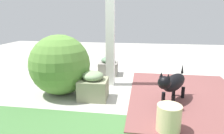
{
  "coord_description": "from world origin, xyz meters",
  "views": [
    {
      "loc": [
        -0.2,
        3.38,
        1.26
      ],
      "look_at": [
        0.33,
        -0.04,
        0.37
      ],
      "focal_mm": 32.38,
      "sensor_mm": 36.0,
      "label": 1
    }
  ],
  "objects_px": {
    "porch_pillar": "(110,26)",
    "ceramic_urn": "(169,119)",
    "round_shrub": "(60,65)",
    "terracotta_pot_tall": "(81,63)",
    "terracotta_pot_broad": "(58,63)",
    "stone_planter_mid": "(93,86)",
    "dog": "(173,83)",
    "stone_planter_nearest": "(108,67)"
  },
  "relations": [
    {
      "from": "porch_pillar",
      "to": "stone_planter_nearest",
      "type": "xyz_separation_m",
      "value": [
        0.15,
        -0.64,
        -0.9
      ]
    },
    {
      "from": "porch_pillar",
      "to": "stone_planter_nearest",
      "type": "height_order",
      "value": "porch_pillar"
    },
    {
      "from": "porch_pillar",
      "to": "terracotta_pot_tall",
      "type": "distance_m",
      "value": 1.44
    },
    {
      "from": "terracotta_pot_broad",
      "to": "ceramic_urn",
      "type": "height_order",
      "value": "terracotta_pot_broad"
    },
    {
      "from": "porch_pillar",
      "to": "stone_planter_mid",
      "type": "bearing_deg",
      "value": 77.55
    },
    {
      "from": "round_shrub",
      "to": "ceramic_urn",
      "type": "bearing_deg",
      "value": 150.48
    },
    {
      "from": "terracotta_pot_tall",
      "to": "round_shrub",
      "type": "bearing_deg",
      "value": 93.01
    },
    {
      "from": "stone_planter_mid",
      "to": "dog",
      "type": "bearing_deg",
      "value": -179.07
    },
    {
      "from": "terracotta_pot_broad",
      "to": "ceramic_urn",
      "type": "xyz_separation_m",
      "value": [
        -2.15,
        2.02,
        -0.08
      ]
    },
    {
      "from": "round_shrub",
      "to": "terracotta_pot_broad",
      "type": "bearing_deg",
      "value": -64.69
    },
    {
      "from": "terracotta_pot_broad",
      "to": "terracotta_pot_tall",
      "type": "xyz_separation_m",
      "value": [
        -0.45,
        -0.25,
        -0.04
      ]
    },
    {
      "from": "terracotta_pot_tall",
      "to": "ceramic_urn",
      "type": "distance_m",
      "value": 2.84
    },
    {
      "from": "dog",
      "to": "terracotta_pot_tall",
      "type": "bearing_deg",
      "value": -38.8
    },
    {
      "from": "porch_pillar",
      "to": "ceramic_urn",
      "type": "xyz_separation_m",
      "value": [
        -0.89,
        1.47,
        -0.92
      ]
    },
    {
      "from": "dog",
      "to": "porch_pillar",
      "type": "bearing_deg",
      "value": -33.33
    },
    {
      "from": "dog",
      "to": "ceramic_urn",
      "type": "bearing_deg",
      "value": 80.03
    },
    {
      "from": "terracotta_pot_tall",
      "to": "dog",
      "type": "height_order",
      "value": "terracotta_pot_tall"
    },
    {
      "from": "porch_pillar",
      "to": "ceramic_urn",
      "type": "relative_size",
      "value": 6.79
    },
    {
      "from": "stone_planter_mid",
      "to": "dog",
      "type": "height_order",
      "value": "dog"
    },
    {
      "from": "ceramic_urn",
      "to": "stone_planter_nearest",
      "type": "bearing_deg",
      "value": -63.69
    },
    {
      "from": "stone_planter_mid",
      "to": "ceramic_urn",
      "type": "xyz_separation_m",
      "value": [
        -1.05,
        0.78,
        -0.04
      ]
    },
    {
      "from": "porch_pillar",
      "to": "round_shrub",
      "type": "distance_m",
      "value": 1.09
    },
    {
      "from": "ceramic_urn",
      "to": "terracotta_pot_broad",
      "type": "bearing_deg",
      "value": -43.27
    },
    {
      "from": "terracotta_pot_broad",
      "to": "terracotta_pot_tall",
      "type": "bearing_deg",
      "value": -150.98
    },
    {
      "from": "stone_planter_nearest",
      "to": "stone_planter_mid",
      "type": "distance_m",
      "value": 1.34
    },
    {
      "from": "stone_planter_mid",
      "to": "porch_pillar",
      "type": "bearing_deg",
      "value": -102.45
    },
    {
      "from": "stone_planter_mid",
      "to": "terracotta_pot_broad",
      "type": "relative_size",
      "value": 1.11
    },
    {
      "from": "round_shrub",
      "to": "dog",
      "type": "height_order",
      "value": "round_shrub"
    },
    {
      "from": "porch_pillar",
      "to": "terracotta_pot_tall",
      "type": "height_order",
      "value": "porch_pillar"
    },
    {
      "from": "porch_pillar",
      "to": "round_shrub",
      "type": "xyz_separation_m",
      "value": [
        0.74,
        0.55,
        -0.59
      ]
    },
    {
      "from": "porch_pillar",
      "to": "ceramic_urn",
      "type": "bearing_deg",
      "value": 121.19
    },
    {
      "from": "terracotta_pot_tall",
      "to": "dog",
      "type": "relative_size",
      "value": 0.74
    },
    {
      "from": "round_shrub",
      "to": "stone_planter_mid",
      "type": "bearing_deg",
      "value": 165.9
    },
    {
      "from": "terracotta_pot_tall",
      "to": "ceramic_urn",
      "type": "bearing_deg",
      "value": 126.78
    },
    {
      "from": "dog",
      "to": "ceramic_urn",
      "type": "xyz_separation_m",
      "value": [
        0.14,
        0.79,
        -0.15
      ]
    },
    {
      "from": "stone_planter_mid",
      "to": "ceramic_urn",
      "type": "bearing_deg",
      "value": 143.43
    },
    {
      "from": "terracotta_pot_broad",
      "to": "round_shrub",
      "type": "bearing_deg",
      "value": 115.31
    },
    {
      "from": "terracotta_pot_tall",
      "to": "ceramic_urn",
      "type": "relative_size",
      "value": 1.74
    },
    {
      "from": "stone_planter_nearest",
      "to": "ceramic_urn",
      "type": "distance_m",
      "value": 2.36
    },
    {
      "from": "stone_planter_mid",
      "to": "ceramic_urn",
      "type": "height_order",
      "value": "stone_planter_mid"
    },
    {
      "from": "terracotta_pot_broad",
      "to": "dog",
      "type": "xyz_separation_m",
      "value": [
        -2.29,
        1.23,
        0.07
      ]
    },
    {
      "from": "ceramic_urn",
      "to": "terracotta_pot_tall",
      "type": "bearing_deg",
      "value": -53.22
    }
  ]
}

